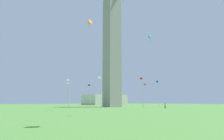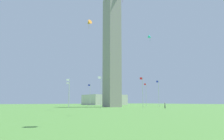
{
  "view_description": "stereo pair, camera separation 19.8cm",
  "coord_description": "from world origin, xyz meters",
  "px_view_note": "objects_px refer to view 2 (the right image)",
  "views": [
    {
      "loc": [
        46.32,
        68.44,
        1.89
      ],
      "look_at": [
        0.0,
        0.0,
        13.56
      ],
      "focal_mm": 36.15,
      "sensor_mm": 36.0,
      "label": 1
    },
    {
      "loc": [
        46.16,
        68.55,
        1.89
      ],
      "look_at": [
        0.0,
        0.0,
        13.56
      ],
      "focal_mm": 36.15,
      "sensor_mm": 36.0,
      "label": 2
    }
  ],
  "objects_px": {
    "flagpole_e": "(143,91)",
    "flagpole_sw": "(119,94)",
    "flagpole_ne": "(101,91)",
    "person_gray_shirt": "(165,105)",
    "kite_cyan_delta": "(150,37)",
    "kite_orange_delta": "(89,23)",
    "flagpole_s": "(146,94)",
    "distant_building": "(104,100)",
    "flagpole_nw": "(69,93)",
    "obelisk_monument": "(112,44)",
    "flagpole_n": "(69,92)",
    "flagpole_se": "(159,93)",
    "flagpole_w": "(90,94)"
  },
  "relations": [
    {
      "from": "flagpole_w",
      "to": "flagpole_ne",
      "type": "bearing_deg",
      "value": 67.5
    },
    {
      "from": "flagpole_e",
      "to": "flagpole_w",
      "type": "xyz_separation_m",
      "value": [
        -0.0,
        -33.47,
        0.0
      ]
    },
    {
      "from": "obelisk_monument",
      "to": "distant_building",
      "type": "distance_m",
      "value": 63.12
    },
    {
      "from": "flagpole_n",
      "to": "flagpole_se",
      "type": "bearing_deg",
      "value": 157.5
    },
    {
      "from": "flagpole_ne",
      "to": "kite_orange_delta",
      "type": "relative_size",
      "value": 3.95
    },
    {
      "from": "flagpole_se",
      "to": "distant_building",
      "type": "distance_m",
      "value": 66.32
    },
    {
      "from": "flagpole_s",
      "to": "person_gray_shirt",
      "type": "relative_size",
      "value": 5.67
    },
    {
      "from": "flagpole_se",
      "to": "flagpole_nw",
      "type": "bearing_deg",
      "value": -45.0
    },
    {
      "from": "kite_cyan_delta",
      "to": "flagpole_se",
      "type": "bearing_deg",
      "value": -139.78
    },
    {
      "from": "kite_cyan_delta",
      "to": "kite_orange_delta",
      "type": "height_order",
      "value": "kite_orange_delta"
    },
    {
      "from": "obelisk_monument",
      "to": "flagpole_e",
      "type": "relative_size",
      "value": 4.96
    },
    {
      "from": "person_gray_shirt",
      "to": "kite_orange_delta",
      "type": "xyz_separation_m",
      "value": [
        25.12,
        -1.23,
        20.78
      ]
    },
    {
      "from": "obelisk_monument",
      "to": "kite_cyan_delta",
      "type": "distance_m",
      "value": 28.78
    },
    {
      "from": "flagpole_n",
      "to": "flagpole_s",
      "type": "bearing_deg",
      "value": 180.0
    },
    {
      "from": "flagpole_s",
      "to": "flagpole_nw",
      "type": "xyz_separation_m",
      "value": [
        28.56,
        -11.83,
        0.0
      ]
    },
    {
      "from": "kite_orange_delta",
      "to": "flagpole_s",
      "type": "bearing_deg",
      "value": -151.63
    },
    {
      "from": "distant_building",
      "to": "flagpole_s",
      "type": "bearing_deg",
      "value": 76.34
    },
    {
      "from": "kite_orange_delta",
      "to": "kite_cyan_delta",
      "type": "bearing_deg",
      "value": 151.85
    },
    {
      "from": "flagpole_n",
      "to": "kite_orange_delta",
      "type": "height_order",
      "value": "kite_orange_delta"
    },
    {
      "from": "flagpole_w",
      "to": "person_gray_shirt",
      "type": "relative_size",
      "value": 5.67
    },
    {
      "from": "flagpole_n",
      "to": "distant_building",
      "type": "xyz_separation_m",
      "value": [
        -46.12,
        -52.09,
        -2.0
      ]
    },
    {
      "from": "flagpole_se",
      "to": "flagpole_s",
      "type": "relative_size",
      "value": 1.0
    },
    {
      "from": "flagpole_e",
      "to": "flagpole_n",
      "type": "bearing_deg",
      "value": -45.0
    },
    {
      "from": "flagpole_s",
      "to": "flagpole_sw",
      "type": "distance_m",
      "value": 12.81
    },
    {
      "from": "flagpole_w",
      "to": "kite_orange_delta",
      "type": "relative_size",
      "value": 3.95
    },
    {
      "from": "flagpole_se",
      "to": "flagpole_nw",
      "type": "relative_size",
      "value": 1.0
    },
    {
      "from": "flagpole_s",
      "to": "distant_building",
      "type": "distance_m",
      "value": 53.65
    },
    {
      "from": "obelisk_monument",
      "to": "person_gray_shirt",
      "type": "height_order",
      "value": "obelisk_monument"
    },
    {
      "from": "obelisk_monument",
      "to": "flagpole_sw",
      "type": "xyz_separation_m",
      "value": [
        -11.78,
        -11.83,
        -18.23
      ]
    },
    {
      "from": "kite_cyan_delta",
      "to": "distant_building",
      "type": "bearing_deg",
      "value": -114.4
    },
    {
      "from": "flagpole_sw",
      "to": "kite_orange_delta",
      "type": "height_order",
      "value": "kite_orange_delta"
    },
    {
      "from": "kite_cyan_delta",
      "to": "distant_building",
      "type": "height_order",
      "value": "kite_cyan_delta"
    },
    {
      "from": "flagpole_s",
      "to": "distant_building",
      "type": "xyz_separation_m",
      "value": [
        -12.66,
        -52.09,
        -2.0
      ]
    },
    {
      "from": "flagpole_sw",
      "to": "kite_orange_delta",
      "type": "bearing_deg",
      "value": 44.63
    },
    {
      "from": "flagpole_e",
      "to": "flagpole_nw",
      "type": "bearing_deg",
      "value": -67.5
    },
    {
      "from": "flagpole_e",
      "to": "flagpole_sw",
      "type": "distance_m",
      "value": 30.92
    },
    {
      "from": "flagpole_e",
      "to": "flagpole_se",
      "type": "relative_size",
      "value": 1.0
    },
    {
      "from": "kite_cyan_delta",
      "to": "flagpole_nw",
      "type": "bearing_deg",
      "value": -82.61
    },
    {
      "from": "flagpole_nw",
      "to": "obelisk_monument",
      "type": "bearing_deg",
      "value": 135.13
    },
    {
      "from": "kite_orange_delta",
      "to": "distant_building",
      "type": "distance_m",
      "value": 89.73
    },
    {
      "from": "flagpole_n",
      "to": "flagpole_w",
      "type": "distance_m",
      "value": 23.66
    },
    {
      "from": "flagpole_ne",
      "to": "person_gray_shirt",
      "type": "height_order",
      "value": "flagpole_ne"
    },
    {
      "from": "flagpole_se",
      "to": "person_gray_shirt",
      "type": "relative_size",
      "value": 5.67
    },
    {
      "from": "flagpole_se",
      "to": "flagpole_nw",
      "type": "distance_m",
      "value": 33.47
    },
    {
      "from": "flagpole_w",
      "to": "flagpole_e",
      "type": "bearing_deg",
      "value": 90.0
    },
    {
      "from": "flagpole_sw",
      "to": "distant_building",
      "type": "xyz_separation_m",
      "value": [
        -17.56,
        -40.26,
        -2.0
      ]
    },
    {
      "from": "flagpole_nw",
      "to": "distant_building",
      "type": "distance_m",
      "value": 57.66
    },
    {
      "from": "flagpole_nw",
      "to": "flagpole_e",
      "type": "bearing_deg",
      "value": 112.5
    },
    {
      "from": "flagpole_n",
      "to": "flagpole_e",
      "type": "height_order",
      "value": "same"
    },
    {
      "from": "obelisk_monument",
      "to": "flagpole_nw",
      "type": "distance_m",
      "value": 24.77
    }
  ]
}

